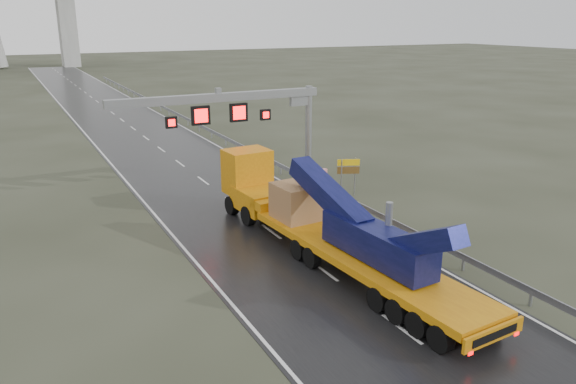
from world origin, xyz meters
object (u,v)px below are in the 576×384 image
sign_gantry (248,113)px  striped_barrier (323,175)px  heavy_haul_truck (311,215)px  exit_sign_pair (348,170)px

sign_gantry → striped_barrier: sign_gantry is taller
sign_gantry → heavy_haul_truck: sign_gantry is taller
sign_gantry → heavy_haul_truck: size_ratio=0.72×
heavy_haul_truck → striped_barrier: size_ratio=20.80×
sign_gantry → heavy_haul_truck: bearing=-96.3°
heavy_haul_truck → exit_sign_pair: bearing=41.2°
heavy_haul_truck → sign_gantry: bearing=79.6°
exit_sign_pair → striped_barrier: exit_sign_pair is taller
exit_sign_pair → striped_barrier: (0.24, 3.77, -1.36)m
sign_gantry → striped_barrier: size_ratio=15.05×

